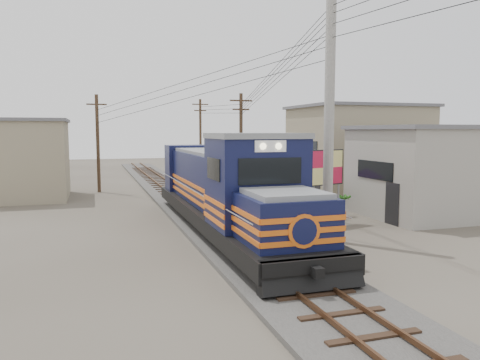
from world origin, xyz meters
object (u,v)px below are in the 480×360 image
object	(u,v)px
billboard	(325,170)
locomotive	(225,192)
market_umbrella	(314,174)
vendor	(293,195)

from	to	relation	value
billboard	locomotive	bearing A→B (deg)	167.17
market_umbrella	vendor	world-z (taller)	market_umbrella
market_umbrella	vendor	xyz separation A→B (m)	(-0.81, 1.05, -1.26)
locomotive	billboard	world-z (taller)	locomotive
locomotive	vendor	xyz separation A→B (m)	(5.49, 5.19, -1.06)
billboard	vendor	world-z (taller)	billboard
locomotive	billboard	xyz separation A→B (m)	(4.92, 0.33, 0.80)
billboard	vendor	distance (m)	5.24
billboard	market_umbrella	distance (m)	4.11
locomotive	market_umbrella	bearing A→B (deg)	33.37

